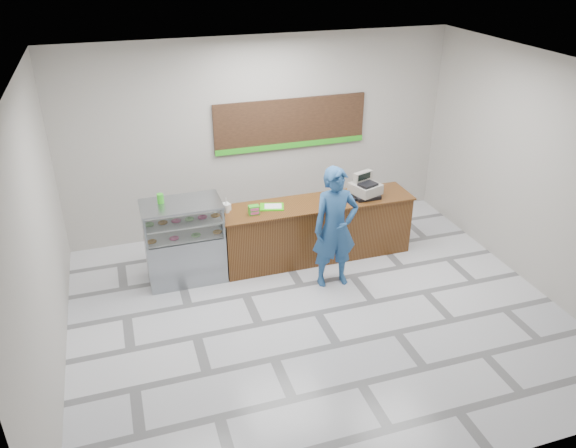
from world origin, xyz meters
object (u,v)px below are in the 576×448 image
object	(u,v)px
cash_register	(365,188)
customer	(335,228)
serving_tray	(272,207)
sales_counter	(317,230)
display_case	(184,241)

from	to	relation	value
cash_register	customer	size ratio (longest dim) A/B	0.28
serving_tray	sales_counter	bearing A→B (deg)	13.41
sales_counter	display_case	size ratio (longest dim) A/B	2.45
display_case	serving_tray	distance (m)	1.50
cash_register	customer	xyz separation A→B (m)	(-0.86, -0.82, -0.20)
serving_tray	customer	size ratio (longest dim) A/B	0.23
serving_tray	customer	world-z (taller)	customer
display_case	customer	size ratio (longest dim) A/B	0.68
sales_counter	cash_register	distance (m)	1.07
display_case	serving_tray	bearing A→B (deg)	1.34
sales_counter	serving_tray	distance (m)	0.93
cash_register	customer	distance (m)	1.21
sales_counter	cash_register	size ratio (longest dim) A/B	5.92
cash_register	customer	bearing A→B (deg)	-155.76
sales_counter	cash_register	world-z (taller)	cash_register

